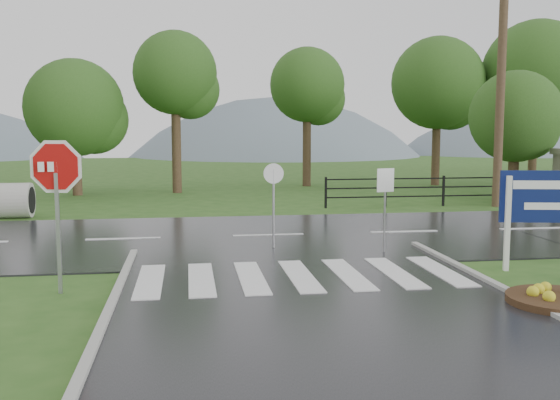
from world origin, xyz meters
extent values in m
plane|color=#2D541C|center=(0.00, 0.00, 0.00)|extent=(120.00, 120.00, 0.00)
cube|color=black|center=(0.00, 10.00, 0.00)|extent=(90.00, 8.00, 0.04)
cube|color=silver|center=(-3.00, 5.00, 0.06)|extent=(0.50, 2.80, 0.02)
cube|color=silver|center=(-2.00, 5.00, 0.06)|extent=(0.50, 2.80, 0.02)
cube|color=silver|center=(-1.00, 5.00, 0.06)|extent=(0.50, 2.80, 0.02)
cube|color=silver|center=(0.00, 5.00, 0.06)|extent=(0.50, 2.80, 0.02)
cube|color=silver|center=(1.00, 5.00, 0.06)|extent=(0.50, 2.80, 0.02)
cube|color=silver|center=(2.00, 5.00, 0.06)|extent=(0.50, 2.80, 0.02)
cube|color=silver|center=(3.00, 5.00, 0.06)|extent=(0.50, 2.80, 0.02)
cube|color=black|center=(7.75, 16.00, 0.40)|extent=(9.50, 0.05, 0.05)
cube|color=black|center=(7.75, 16.00, 0.75)|extent=(9.50, 0.05, 0.05)
cube|color=black|center=(7.75, 16.00, 1.10)|extent=(9.50, 0.05, 0.05)
cube|color=black|center=(3.00, 16.00, 0.60)|extent=(0.08, 0.08, 1.20)
cube|color=black|center=(12.50, 16.00, 0.60)|extent=(0.08, 0.08, 1.20)
sphere|color=slate|center=(8.00, 65.00, -17.28)|extent=(48.00, 48.00, 48.00)
sphere|color=slate|center=(36.00, 65.00, -12.96)|extent=(36.00, 36.00, 36.00)
cylinder|color=#9E9B93|center=(-8.19, 15.00, 0.60)|extent=(1.30, 1.20, 1.20)
cube|color=#939399|center=(-4.60, 4.51, 1.12)|extent=(0.07, 0.07, 2.24)
cylinder|color=white|center=(-4.60, 4.52, 2.35)|extent=(1.32, 0.29, 1.34)
cylinder|color=#B10D0C|center=(-4.60, 4.51, 2.35)|extent=(1.15, 0.27, 1.17)
cube|color=silver|center=(4.50, 5.04, 1.02)|extent=(0.12, 0.12, 2.04)
cube|color=#0C174F|center=(5.62, 5.04, 1.58)|extent=(2.42, 0.53, 1.12)
cube|color=white|center=(5.62, 5.00, 1.84)|extent=(1.91, 0.38, 0.18)
cube|color=white|center=(5.62, 5.00, 1.38)|extent=(1.41, 0.28, 0.15)
cylinder|color=#332111|center=(4.02, 2.37, 0.09)|extent=(1.72, 1.72, 0.17)
cube|color=#939399|center=(2.47, 7.17, 0.98)|extent=(0.04, 0.04, 1.96)
cube|color=white|center=(2.47, 7.15, 1.80)|extent=(0.45, 0.13, 0.57)
cylinder|color=#939399|center=(-0.11, 8.13, 1.01)|extent=(0.06, 0.06, 2.02)
cylinder|color=white|center=(-0.11, 8.11, 1.92)|extent=(0.51, 0.03, 0.51)
cylinder|color=#473523|center=(9.72, 15.50, 4.99)|extent=(0.33, 0.33, 9.98)
cylinder|color=#3D2B1C|center=(11.50, 17.50, 1.48)|extent=(0.48, 0.48, 2.96)
sphere|color=#234B17|center=(11.50, 17.50, 3.55)|extent=(3.86, 3.86, 3.86)
camera|label=1|loc=(-2.23, -7.23, 3.03)|focal=40.00mm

